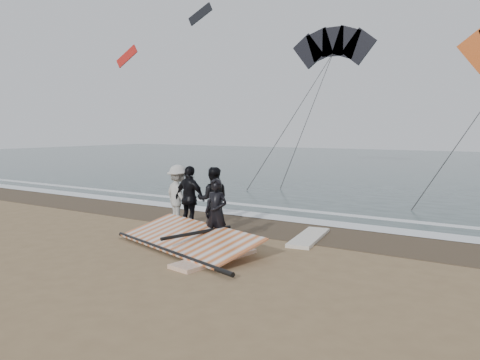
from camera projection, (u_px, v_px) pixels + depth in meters
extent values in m
plane|color=#8C704C|center=(178.00, 262.00, 10.70)|extent=(120.00, 120.00, 0.00)
cube|color=#233838|center=(437.00, 166.00, 38.41)|extent=(120.00, 54.00, 0.02)
cube|color=#4C3D2B|center=(272.00, 227.00, 14.48)|extent=(120.00, 2.80, 0.01)
cube|color=white|center=(292.00, 219.00, 15.65)|extent=(120.00, 0.90, 0.01)
cube|color=white|center=(312.00, 211.00, 17.08)|extent=(120.00, 0.45, 0.01)
imported|color=black|center=(216.00, 212.00, 12.10)|extent=(0.67, 0.46, 1.76)
cube|color=white|center=(215.00, 258.00, 10.84)|extent=(1.00, 2.37, 0.09)
cube|color=silver|center=(309.00, 237.00, 12.92)|extent=(0.99, 2.42, 0.10)
imported|color=black|center=(213.00, 200.00, 13.75)|extent=(1.18, 1.13, 1.92)
imported|color=black|center=(190.00, 198.00, 13.96)|extent=(1.18, 0.58, 1.94)
imported|color=beige|center=(178.00, 196.00, 14.58)|extent=(1.43, 1.18, 1.92)
cube|color=black|center=(196.00, 241.00, 12.50)|extent=(2.95, 1.48, 0.11)
cube|color=#D55F23|center=(188.00, 237.00, 11.86)|extent=(4.49, 2.75, 0.44)
cylinder|color=black|center=(168.00, 251.00, 11.23)|extent=(4.69, 1.50, 0.11)
cylinder|color=black|center=(197.00, 233.00, 11.69)|extent=(0.69, 2.04, 0.09)
cylinder|color=#262626|center=(476.00, 117.00, 20.93)|extent=(0.04, 0.04, 13.69)
cylinder|color=#262626|center=(298.00, 110.00, 27.78)|extent=(0.04, 0.04, 14.98)
cylinder|color=#262626|center=(311.00, 110.00, 28.09)|extent=(0.04, 0.04, 13.89)
cube|color=red|center=(127.00, 56.00, 49.08)|extent=(3.06, 0.12, 2.25)
cube|color=black|center=(200.00, 14.00, 48.42)|extent=(3.09, 0.12, 2.11)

